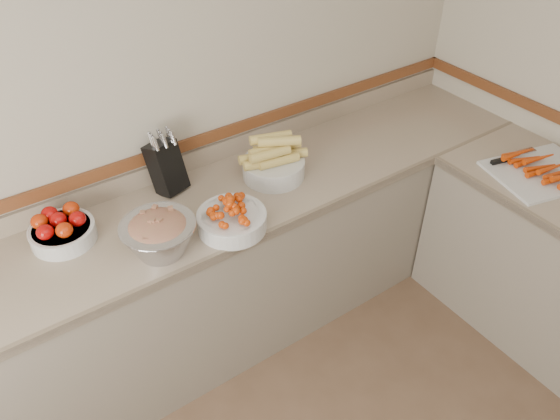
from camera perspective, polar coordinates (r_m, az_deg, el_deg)
back_wall at (r=2.57m, az=-15.08°, el=9.92°), size 4.00×0.00×4.00m
counter_back at (r=2.83m, az=-9.74°, el=-7.84°), size 4.00×0.65×1.08m
knife_block at (r=2.64m, az=-11.82°, el=4.54°), size 0.18×0.20×0.33m
tomato_bowl at (r=2.51m, az=-21.86°, el=-1.91°), size 0.28×0.28×0.14m
cherry_tomato_bowl at (r=2.40m, az=-5.09°, el=-0.81°), size 0.31×0.31×0.17m
corn_bowl at (r=2.70m, az=-0.69°, el=5.00°), size 0.34×0.31×0.23m
rhubarb_bowl at (r=2.31m, az=-12.52°, el=-2.55°), size 0.32×0.32×0.18m
cutting_board at (r=3.06m, az=25.68°, el=3.79°), size 0.58×0.50×0.07m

